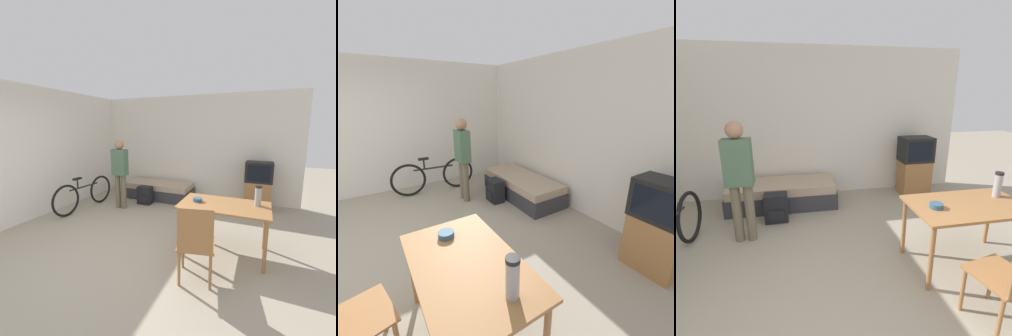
{
  "view_description": "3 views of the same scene",
  "coord_description": "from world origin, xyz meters",
  "views": [
    {
      "loc": [
        1.95,
        -2.31,
        1.85
      ],
      "look_at": [
        0.21,
        1.79,
        1.06
      ],
      "focal_mm": 24.0,
      "sensor_mm": 36.0,
      "label": 1
    },
    {
      "loc": [
        2.85,
        0.42,
        1.96
      ],
      "look_at": [
        0.24,
        2.08,
        0.98
      ],
      "focal_mm": 24.0,
      "sensor_mm": 36.0,
      "label": 2
    },
    {
      "loc": [
        -0.37,
        -1.39,
        1.94
      ],
      "look_at": [
        0.32,
        2.09,
        0.89
      ],
      "focal_mm": 28.0,
      "sensor_mm": 36.0,
      "label": 3
    }
  ],
  "objects": [
    {
      "name": "wall_left",
      "position": [
        -2.38,
        1.73,
        1.35
      ],
      "size": [
        0.06,
        4.46,
        2.7
      ],
      "color": "silver",
      "rests_on": "ground_plane"
    },
    {
      "name": "backpack",
      "position": [
        -0.67,
        2.4,
        0.22
      ],
      "size": [
        0.34,
        0.27,
        0.44
      ],
      "color": "black",
      "rests_on": "ground_plane"
    },
    {
      "name": "daybed",
      "position": [
        -0.58,
        2.99,
        0.21
      ],
      "size": [
        1.81,
        0.78,
        0.42
      ],
      "color": "#333338",
      "rests_on": "ground_plane"
    },
    {
      "name": "tv",
      "position": [
        1.9,
        3.08,
        0.57
      ],
      "size": [
        0.59,
        0.41,
        1.11
      ],
      "color": "#9E6B3D",
      "rests_on": "ground_plane"
    },
    {
      "name": "person_standing",
      "position": [
        -1.05,
        1.93,
        0.92
      ],
      "size": [
        0.34,
        0.21,
        1.6
      ],
      "color": "#6B604C",
      "rests_on": "ground_plane"
    },
    {
      "name": "mate_bowl",
      "position": [
        1.08,
        0.9,
        0.78
      ],
      "size": [
        0.14,
        0.14,
        0.05
      ],
      "color": "#335670",
      "rests_on": "dining_table"
    },
    {
      "name": "wall_back",
      "position": [
        0.0,
        3.49,
        1.35
      ],
      "size": [
        5.7,
        0.06,
        2.7
      ],
      "color": "silver",
      "rests_on": "ground_plane"
    },
    {
      "name": "dining_table",
      "position": [
        1.48,
        0.92,
        0.66
      ],
      "size": [
        1.28,
        0.77,
        0.75
      ],
      "color": "#9E6B3D",
      "rests_on": "ground_plane"
    },
    {
      "name": "thermos_flask",
      "position": [
        1.93,
        1.05,
        0.91
      ],
      "size": [
        0.09,
        0.09,
        0.3
      ],
      "color": "#99999E",
      "rests_on": "dining_table"
    },
    {
      "name": "ground_plane",
      "position": [
        0.0,
        0.0,
        0.0
      ],
      "size": [
        20.0,
        20.0,
        0.0
      ],
      "primitive_type": "plane",
      "color": "#9E937F"
    },
    {
      "name": "bicycle",
      "position": [
        -1.79,
        1.55,
        0.35
      ],
      "size": [
        0.15,
        1.72,
        0.77
      ],
      "color": "black",
      "rests_on": "ground_plane"
    }
  ]
}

